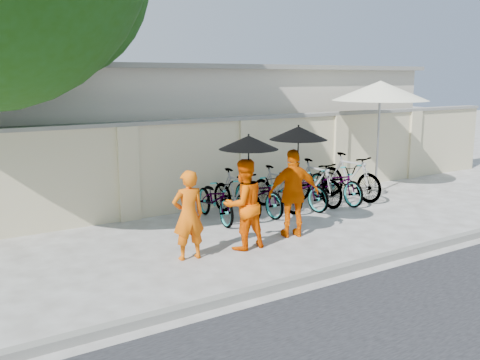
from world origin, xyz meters
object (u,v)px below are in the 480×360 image
monk_center (244,204)px  patio_umbrella (380,92)px  monk_left (188,215)px  monk_right (294,193)px

monk_center → patio_umbrella: 6.09m
monk_left → patio_umbrella: bearing=-157.2°
monk_left → monk_right: monk_right is taller
monk_right → patio_umbrella: 5.00m
monk_left → monk_right: 2.27m
monk_right → patio_umbrella: size_ratio=0.55×
monk_left → monk_center: monk_center is taller
monk_center → patio_umbrella: patio_umbrella is taller
monk_center → monk_left: bearing=-2.8°
monk_center → patio_umbrella: size_ratio=0.53×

